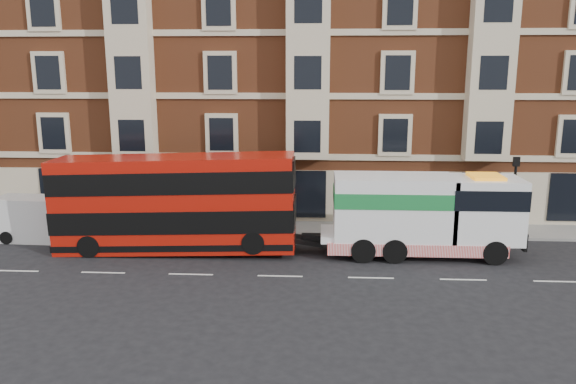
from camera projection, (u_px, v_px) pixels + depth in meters
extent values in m
plane|color=black|center=(280.00, 276.00, 24.84)|extent=(120.00, 120.00, 0.00)
cube|color=slate|center=(289.00, 228.00, 32.14)|extent=(90.00, 3.00, 0.15)
cube|color=brown|center=(302.00, 69.00, 37.55)|extent=(45.00, 12.00, 18.00)
cylinder|color=black|center=(179.00, 197.00, 30.76)|extent=(0.14, 0.14, 4.00)
cube|color=black|center=(177.00, 159.00, 30.31)|extent=(0.35, 0.15, 0.50)
cylinder|color=black|center=(513.00, 201.00, 29.79)|extent=(0.14, 0.14, 4.00)
cube|color=black|center=(516.00, 162.00, 29.35)|extent=(0.35, 0.15, 0.50)
cube|color=#A91309|center=(175.00, 203.00, 27.82)|extent=(11.84, 2.64, 4.65)
cube|color=black|center=(176.00, 216.00, 27.96)|extent=(11.88, 2.70, 1.11)
cube|color=black|center=(174.00, 179.00, 27.56)|extent=(11.88, 2.70, 1.06)
cylinder|color=black|center=(89.00, 246.00, 27.27)|extent=(1.10, 0.34, 1.10)
cylinder|color=black|center=(107.00, 232.00, 29.61)|extent=(1.10, 0.34, 1.10)
cylinder|color=black|center=(253.00, 243.00, 26.78)|extent=(1.10, 0.34, 1.10)
cylinder|color=black|center=(259.00, 229.00, 29.11)|extent=(1.10, 0.34, 1.10)
cube|color=white|center=(418.00, 235.00, 27.49)|extent=(9.51, 2.43, 0.32)
cube|color=white|center=(483.00, 209.00, 27.03)|extent=(3.38, 2.64, 3.07)
cube|color=white|center=(393.00, 207.00, 27.26)|extent=(5.71, 2.64, 3.07)
cube|color=#1A7535|center=(393.00, 196.00, 27.14)|extent=(5.76, 2.68, 0.74)
cube|color=red|center=(413.00, 243.00, 27.58)|extent=(8.46, 2.70, 0.58)
cylinder|color=black|center=(495.00, 253.00, 26.23)|extent=(1.16, 0.37, 1.16)
cylinder|color=black|center=(480.00, 238.00, 28.56)|extent=(1.16, 0.37, 1.16)
cylinder|color=black|center=(395.00, 251.00, 26.48)|extent=(1.16, 0.42, 1.16)
cylinder|color=black|center=(389.00, 236.00, 28.81)|extent=(1.16, 0.42, 1.16)
cylinder|color=black|center=(363.00, 250.00, 26.56)|extent=(1.16, 0.42, 1.16)
cylinder|color=black|center=(360.00, 236.00, 28.89)|extent=(1.16, 0.42, 1.16)
cube|color=silver|center=(40.00, 219.00, 29.92)|extent=(4.58, 2.01, 2.34)
cylinder|color=black|center=(7.00, 238.00, 29.41)|extent=(0.69, 0.26, 0.68)
cylinder|color=black|center=(25.00, 229.00, 31.07)|extent=(0.69, 0.26, 0.68)
cylinder|color=black|center=(59.00, 239.00, 29.12)|extent=(0.69, 0.26, 0.68)
cylinder|color=black|center=(75.00, 230.00, 30.79)|extent=(0.69, 0.26, 0.68)
imported|color=black|center=(173.00, 217.00, 31.24)|extent=(0.59, 0.40, 1.57)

